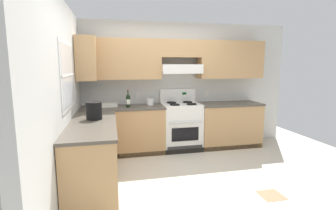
{
  "coord_description": "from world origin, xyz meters",
  "views": [
    {
      "loc": [
        -0.98,
        -3.58,
        1.68
      ],
      "look_at": [
        -0.02,
        0.7,
        1.0
      ],
      "focal_mm": 27.21,
      "sensor_mm": 36.0,
      "label": 1
    }
  ],
  "objects_px": {
    "paper_towel_roll": "(150,102)",
    "bowl": "(107,106)",
    "wine_bottle": "(128,100)",
    "bucket": "(94,110)",
    "stove": "(181,126)"
  },
  "relations": [
    {
      "from": "wine_bottle",
      "to": "bucket",
      "type": "distance_m",
      "value": 1.15
    },
    {
      "from": "paper_towel_roll",
      "to": "bowl",
      "type": "bearing_deg",
      "value": -178.58
    },
    {
      "from": "wine_bottle",
      "to": "bowl",
      "type": "relative_size",
      "value": 0.89
    },
    {
      "from": "bucket",
      "to": "stove",
      "type": "bearing_deg",
      "value": 33.87
    },
    {
      "from": "bucket",
      "to": "paper_towel_roll",
      "type": "relative_size",
      "value": 1.87
    },
    {
      "from": "bowl",
      "to": "paper_towel_roll",
      "type": "height_order",
      "value": "paper_towel_roll"
    },
    {
      "from": "stove",
      "to": "bowl",
      "type": "bearing_deg",
      "value": 176.63
    },
    {
      "from": "paper_towel_roll",
      "to": "bucket",
      "type": "bearing_deg",
      "value": -130.07
    },
    {
      "from": "stove",
      "to": "bucket",
      "type": "xyz_separation_m",
      "value": [
        -1.61,
        -1.08,
        0.57
      ]
    },
    {
      "from": "bucket",
      "to": "paper_towel_roll",
      "type": "bearing_deg",
      "value": 49.93
    },
    {
      "from": "stove",
      "to": "paper_towel_roll",
      "type": "xyz_separation_m",
      "value": [
        -0.61,
        0.1,
        0.49
      ]
    },
    {
      "from": "bowl",
      "to": "bucket",
      "type": "relative_size",
      "value": 1.45
    },
    {
      "from": "bowl",
      "to": "paper_towel_roll",
      "type": "distance_m",
      "value": 0.82
    },
    {
      "from": "wine_bottle",
      "to": "bowl",
      "type": "bearing_deg",
      "value": 157.68
    },
    {
      "from": "stove",
      "to": "paper_towel_roll",
      "type": "bearing_deg",
      "value": 170.28
    }
  ]
}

